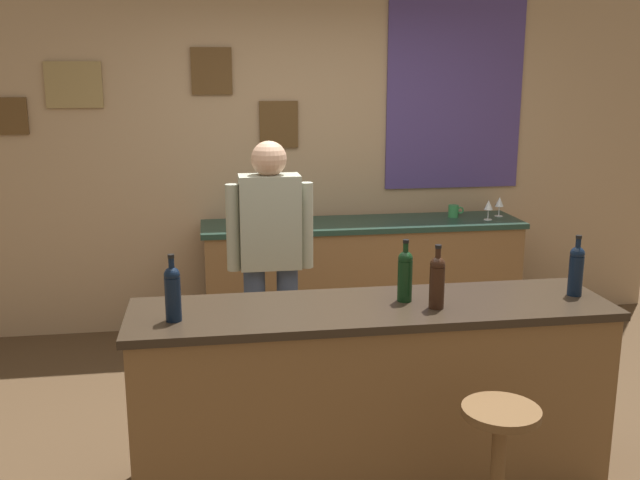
{
  "coord_description": "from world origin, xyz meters",
  "views": [
    {
      "loc": [
        -0.76,
        -3.59,
        2.0
      ],
      "look_at": [
        -0.12,
        0.45,
        1.05
      ],
      "focal_mm": 40.28,
      "sensor_mm": 36.0,
      "label": 1
    }
  ],
  "objects_px": {
    "wine_bottle_b": "(405,274)",
    "wine_glass_c": "(499,203)",
    "bartender": "(270,255)",
    "wine_bottle_a": "(173,292)",
    "wine_bottle_d": "(576,269)",
    "bar_stool": "(498,457)",
    "wine_glass_a": "(255,212)",
    "wine_bottle_c": "(437,280)",
    "coffee_mug": "(454,211)",
    "wine_glass_b": "(489,206)"
  },
  "relations": [
    {
      "from": "wine_bottle_a",
      "to": "wine_glass_b",
      "type": "xyz_separation_m",
      "value": [
        2.3,
        2.05,
        -0.05
      ]
    },
    {
      "from": "wine_bottle_a",
      "to": "coffee_mug",
      "type": "bearing_deg",
      "value": 46.6
    },
    {
      "from": "bar_stool",
      "to": "wine_glass_c",
      "type": "height_order",
      "value": "wine_glass_c"
    },
    {
      "from": "wine_bottle_b",
      "to": "wine_glass_b",
      "type": "relative_size",
      "value": 1.97
    },
    {
      "from": "wine_bottle_b",
      "to": "wine_bottle_c",
      "type": "xyz_separation_m",
      "value": [
        0.12,
        -0.13,
        0.0
      ]
    },
    {
      "from": "bar_stool",
      "to": "wine_bottle_a",
      "type": "xyz_separation_m",
      "value": [
        -1.31,
        0.59,
        0.6
      ]
    },
    {
      "from": "wine_glass_a",
      "to": "wine_glass_c",
      "type": "xyz_separation_m",
      "value": [
        1.93,
        0.11,
        0.0
      ]
    },
    {
      "from": "bar_stool",
      "to": "coffee_mug",
      "type": "distance_m",
      "value": 2.92
    },
    {
      "from": "wine_bottle_b",
      "to": "wine_glass_a",
      "type": "height_order",
      "value": "wine_bottle_b"
    },
    {
      "from": "bartender",
      "to": "coffee_mug",
      "type": "height_order",
      "value": "bartender"
    },
    {
      "from": "wine_bottle_b",
      "to": "wine_glass_b",
      "type": "xyz_separation_m",
      "value": [
        1.2,
        1.93,
        -0.05
      ]
    },
    {
      "from": "wine_glass_a",
      "to": "coffee_mug",
      "type": "height_order",
      "value": "wine_glass_a"
    },
    {
      "from": "wine_bottle_b",
      "to": "wine_bottle_d",
      "type": "relative_size",
      "value": 1.0
    },
    {
      "from": "wine_bottle_a",
      "to": "wine_bottle_d",
      "type": "distance_m",
      "value": 1.96
    },
    {
      "from": "coffee_mug",
      "to": "bar_stool",
      "type": "bearing_deg",
      "value": -105.29
    },
    {
      "from": "bartender",
      "to": "wine_bottle_a",
      "type": "relative_size",
      "value": 5.29
    },
    {
      "from": "wine_bottle_c",
      "to": "wine_glass_a",
      "type": "xyz_separation_m",
      "value": [
        -0.71,
        2.07,
        -0.05
      ]
    },
    {
      "from": "wine_bottle_c",
      "to": "wine_glass_a",
      "type": "bearing_deg",
      "value": 108.95
    },
    {
      "from": "bar_stool",
      "to": "wine_bottle_a",
      "type": "bearing_deg",
      "value": 155.87
    },
    {
      "from": "wine_glass_b",
      "to": "coffee_mug",
      "type": "xyz_separation_m",
      "value": [
        -0.22,
        0.15,
        -0.06
      ]
    },
    {
      "from": "bartender",
      "to": "wine_glass_a",
      "type": "distance_m",
      "value": 0.99
    },
    {
      "from": "wine_bottle_d",
      "to": "wine_glass_c",
      "type": "height_order",
      "value": "wine_bottle_d"
    },
    {
      "from": "bar_stool",
      "to": "wine_glass_b",
      "type": "bearing_deg",
      "value": 69.5
    },
    {
      "from": "wine_bottle_c",
      "to": "wine_bottle_d",
      "type": "height_order",
      "value": "same"
    },
    {
      "from": "wine_bottle_b",
      "to": "coffee_mug",
      "type": "relative_size",
      "value": 2.45
    },
    {
      "from": "bartender",
      "to": "wine_glass_c",
      "type": "bearing_deg",
      "value": 29.96
    },
    {
      "from": "wine_bottle_a",
      "to": "wine_bottle_b",
      "type": "height_order",
      "value": "same"
    },
    {
      "from": "wine_glass_a",
      "to": "wine_glass_b",
      "type": "bearing_deg",
      "value": -0.32
    },
    {
      "from": "wine_bottle_d",
      "to": "wine_glass_b",
      "type": "relative_size",
      "value": 1.97
    },
    {
      "from": "bar_stool",
      "to": "wine_bottle_b",
      "type": "relative_size",
      "value": 2.22
    },
    {
      "from": "wine_bottle_a",
      "to": "wine_glass_b",
      "type": "distance_m",
      "value": 3.08
    },
    {
      "from": "wine_bottle_b",
      "to": "wine_glass_c",
      "type": "height_order",
      "value": "wine_bottle_b"
    },
    {
      "from": "wine_bottle_a",
      "to": "wine_glass_b",
      "type": "bearing_deg",
      "value": 41.68
    },
    {
      "from": "wine_bottle_c",
      "to": "wine_glass_c",
      "type": "bearing_deg",
      "value": 60.72
    },
    {
      "from": "bar_stool",
      "to": "wine_glass_b",
      "type": "distance_m",
      "value": 2.86
    },
    {
      "from": "wine_bottle_b",
      "to": "coffee_mug",
      "type": "bearing_deg",
      "value": 64.8
    },
    {
      "from": "bartender",
      "to": "wine_bottle_c",
      "type": "bearing_deg",
      "value": -57.42
    },
    {
      "from": "wine_glass_a",
      "to": "wine_bottle_c",
      "type": "bearing_deg",
      "value": -71.05
    },
    {
      "from": "wine_bottle_a",
      "to": "wine_glass_c",
      "type": "relative_size",
      "value": 1.97
    },
    {
      "from": "wine_glass_b",
      "to": "wine_glass_c",
      "type": "xyz_separation_m",
      "value": [
        0.14,
        0.12,
        0.0
      ]
    },
    {
      "from": "wine_bottle_a",
      "to": "wine_bottle_b",
      "type": "relative_size",
      "value": 1.0
    },
    {
      "from": "bartender",
      "to": "bar_stool",
      "type": "bearing_deg",
      "value": -64.63
    },
    {
      "from": "bartender",
      "to": "wine_bottle_b",
      "type": "relative_size",
      "value": 5.29
    },
    {
      "from": "wine_glass_c",
      "to": "bar_stool",
      "type": "bearing_deg",
      "value": -112.19
    },
    {
      "from": "wine_bottle_b",
      "to": "wine_bottle_c",
      "type": "relative_size",
      "value": 1.0
    },
    {
      "from": "bar_stool",
      "to": "wine_bottle_c",
      "type": "relative_size",
      "value": 2.22
    },
    {
      "from": "wine_glass_c",
      "to": "coffee_mug",
      "type": "distance_m",
      "value": 0.37
    },
    {
      "from": "bar_stool",
      "to": "bartender",
      "type": "bearing_deg",
      "value": 115.37
    },
    {
      "from": "bartender",
      "to": "wine_bottle_c",
      "type": "distance_m",
      "value": 1.28
    },
    {
      "from": "bartender",
      "to": "wine_glass_b",
      "type": "xyz_separation_m",
      "value": [
        1.77,
        0.98,
        0.07
      ]
    }
  ]
}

